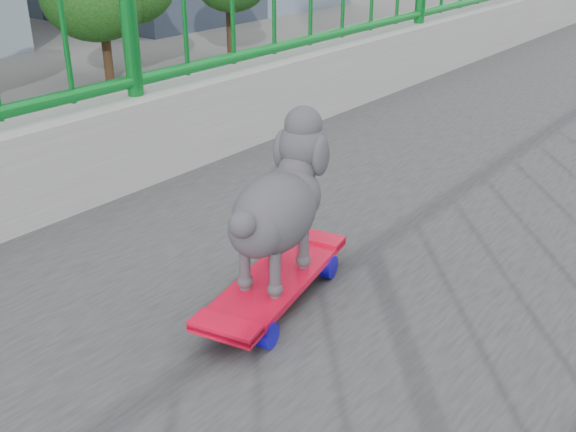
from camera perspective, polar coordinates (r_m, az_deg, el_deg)
The scene contains 3 objects.
skateboard at distance 1.67m, azimuth -1.08°, elevation -5.72°, with size 0.27×0.56×0.07m.
poodle at distance 1.59m, azimuth -0.77°, elevation 1.13°, with size 0.23×0.42×0.36m.
car_4 at distance 24.32m, azimuth -16.29°, elevation 6.83°, with size 1.74×4.32×1.47m, color silver.
Camera 1 is at (0.46, 0.55, 7.91)m, focal length 42.00 mm.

